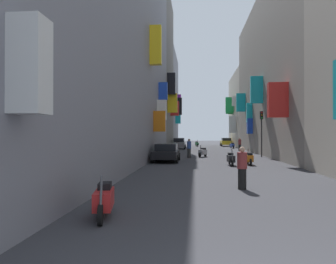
# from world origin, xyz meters

# --- Properties ---
(ground_plane) EXTENTS (140.00, 140.00, 0.00)m
(ground_plane) POSITION_xyz_m (0.00, 30.00, 0.00)
(ground_plane) COLOR #38383D
(building_left_near) EXTENTS (6.97, 34.43, 20.01)m
(building_left_near) POSITION_xyz_m (-8.00, 17.22, 10.00)
(building_left_near) COLOR gray
(building_left_near) RESTS_ON ground
(building_left_mid_a) EXTENTS (7.40, 11.78, 21.16)m
(building_left_mid_a) POSITION_xyz_m (-7.98, 40.31, 10.56)
(building_left_mid_a) COLOR slate
(building_left_mid_a) RESTS_ON ground
(building_left_mid_b) EXTENTS (6.89, 13.80, 16.35)m
(building_left_mid_b) POSITION_xyz_m (-7.99, 53.10, 8.17)
(building_left_mid_b) COLOR gray
(building_left_mid_b) RESTS_ON ground
(building_right_mid_a) EXTENTS (7.37, 28.25, 16.72)m
(building_right_mid_a) POSITION_xyz_m (7.99, 30.98, 8.35)
(building_right_mid_a) COLOR gray
(building_right_mid_a) RESTS_ON ground
(building_right_mid_b) EXTENTS (7.36, 14.90, 12.53)m
(building_right_mid_b) POSITION_xyz_m (7.98, 52.55, 6.26)
(building_right_mid_b) COLOR #BCB29E
(building_right_mid_b) RESTS_ON ground
(parked_car_yellow) EXTENTS (1.91, 4.44, 1.46)m
(parked_car_yellow) POSITION_xyz_m (3.85, 53.51, 0.77)
(parked_car_yellow) COLOR gold
(parked_car_yellow) RESTS_ON ground
(parked_car_black) EXTENTS (2.00, 4.39, 1.39)m
(parked_car_black) POSITION_xyz_m (-3.83, 21.56, 0.73)
(parked_car_black) COLOR black
(parked_car_black) RESTS_ON ground
(parked_car_grey) EXTENTS (1.88, 4.24, 1.56)m
(parked_car_grey) POSITION_xyz_m (-3.93, 42.62, 0.81)
(parked_car_grey) COLOR slate
(parked_car_grey) RESTS_ON ground
(scooter_orange) EXTENTS (0.47, 1.89, 1.13)m
(scooter_orange) POSITION_xyz_m (2.14, 19.35, 0.46)
(scooter_orange) COLOR orange
(scooter_orange) RESTS_ON ground
(scooter_blue) EXTENTS (0.58, 1.99, 1.13)m
(scooter_blue) POSITION_xyz_m (3.90, 44.69, 0.46)
(scooter_blue) COLOR #2D4CAD
(scooter_blue) RESTS_ON ground
(scooter_green) EXTENTS (0.65, 1.86, 1.13)m
(scooter_green) POSITION_xyz_m (-1.31, 51.64, 0.46)
(scooter_green) COLOR #287F3D
(scooter_green) RESTS_ON ground
(scooter_red) EXTENTS (0.64, 1.95, 1.13)m
(scooter_red) POSITION_xyz_m (-3.91, 5.12, 0.46)
(scooter_red) COLOR red
(scooter_red) RESTS_ON ground
(scooter_black) EXTENTS (0.46, 1.99, 1.13)m
(scooter_black) POSITION_xyz_m (0.84, 18.89, 0.46)
(scooter_black) COLOR black
(scooter_black) RESTS_ON ground
(scooter_silver) EXTENTS (0.84, 1.83, 1.13)m
(scooter_silver) POSITION_xyz_m (-0.89, 26.56, 0.46)
(scooter_silver) COLOR #ADADB2
(scooter_silver) RESTS_ON ground
(pedestrian_crossing) EXTENTS (0.54, 0.54, 1.69)m
(pedestrian_crossing) POSITION_xyz_m (4.02, 37.56, 0.84)
(pedestrian_crossing) COLOR black
(pedestrian_crossing) RESTS_ON ground
(pedestrian_near_left) EXTENTS (0.45, 0.45, 1.71)m
(pedestrian_near_left) POSITION_xyz_m (-2.14, 25.60, 0.85)
(pedestrian_near_left) COLOR #2F2F2F
(pedestrian_near_left) RESTS_ON ground
(pedestrian_near_right) EXTENTS (0.52, 0.52, 1.64)m
(pedestrian_near_right) POSITION_xyz_m (0.23, 9.54, 0.82)
(pedestrian_near_right) COLOR black
(pedestrian_near_right) RESTS_ON ground
(traffic_light_near_corner) EXTENTS (0.26, 0.34, 4.27)m
(traffic_light_near_corner) POSITION_xyz_m (4.57, 27.05, 2.90)
(traffic_light_near_corner) COLOR #2D2D2D
(traffic_light_near_corner) RESTS_ON ground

